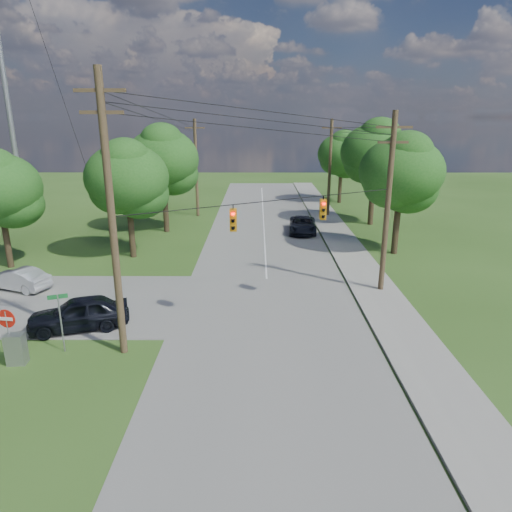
{
  "coord_description": "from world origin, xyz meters",
  "views": [
    {
      "loc": [
        1.42,
        -17.97,
        10.12
      ],
      "look_at": [
        1.33,
        5.0,
        3.12
      ],
      "focal_mm": 32.0,
      "sensor_mm": 36.0,
      "label": 1
    }
  ],
  "objects_px": {
    "pole_ne": "(388,202)",
    "car_cross_silver": "(18,279)",
    "pole_sw": "(112,216)",
    "car_main_north": "(303,225)",
    "control_cabinet": "(16,349)",
    "pole_north_w": "(196,167)",
    "car_cross_dark": "(79,313)",
    "pole_north_e": "(330,167)",
    "do_not_enter_sign": "(7,325)"
  },
  "relations": [
    {
      "from": "pole_north_e",
      "to": "do_not_enter_sign",
      "type": "height_order",
      "value": "pole_north_e"
    },
    {
      "from": "pole_north_e",
      "to": "car_main_north",
      "type": "relative_size",
      "value": 1.96
    },
    {
      "from": "car_cross_silver",
      "to": "control_cabinet",
      "type": "relative_size",
      "value": 2.93
    },
    {
      "from": "pole_north_w",
      "to": "control_cabinet",
      "type": "bearing_deg",
      "value": -97.18
    },
    {
      "from": "pole_north_e",
      "to": "car_main_north",
      "type": "xyz_separation_m",
      "value": [
        -3.4,
        -7.48,
        -4.39
      ]
    },
    {
      "from": "pole_sw",
      "to": "pole_ne",
      "type": "relative_size",
      "value": 1.14
    },
    {
      "from": "car_main_north",
      "to": "control_cabinet",
      "type": "height_order",
      "value": "car_main_north"
    },
    {
      "from": "pole_north_w",
      "to": "car_cross_silver",
      "type": "bearing_deg",
      "value": -110.46
    },
    {
      "from": "pole_sw",
      "to": "car_main_north",
      "type": "distance_m",
      "value": 24.93
    },
    {
      "from": "control_cabinet",
      "to": "pole_ne",
      "type": "bearing_deg",
      "value": 21.43
    },
    {
      "from": "control_cabinet",
      "to": "do_not_enter_sign",
      "type": "xyz_separation_m",
      "value": [
        -0.22,
        0.04,
        1.12
      ]
    },
    {
      "from": "car_cross_dark",
      "to": "do_not_enter_sign",
      "type": "relative_size",
      "value": 1.92
    },
    {
      "from": "pole_ne",
      "to": "pole_north_e",
      "type": "distance_m",
      "value": 22.0
    },
    {
      "from": "car_cross_silver",
      "to": "car_main_north",
      "type": "height_order",
      "value": "car_main_north"
    },
    {
      "from": "pole_north_w",
      "to": "car_main_north",
      "type": "height_order",
      "value": "pole_north_w"
    },
    {
      "from": "pole_ne",
      "to": "pole_north_e",
      "type": "height_order",
      "value": "pole_ne"
    },
    {
      "from": "car_main_north",
      "to": "do_not_enter_sign",
      "type": "relative_size",
      "value": 2.05
    },
    {
      "from": "pole_north_w",
      "to": "control_cabinet",
      "type": "height_order",
      "value": "pole_north_w"
    },
    {
      "from": "car_main_north",
      "to": "control_cabinet",
      "type": "bearing_deg",
      "value": -117.72
    },
    {
      "from": "pole_sw",
      "to": "pole_ne",
      "type": "xyz_separation_m",
      "value": [
        13.5,
        7.6,
        -0.76
      ]
    },
    {
      "from": "pole_north_e",
      "to": "do_not_enter_sign",
      "type": "relative_size",
      "value": 4.01
    },
    {
      "from": "pole_ne",
      "to": "control_cabinet",
      "type": "bearing_deg",
      "value": -154.04
    },
    {
      "from": "car_cross_dark",
      "to": "car_cross_silver",
      "type": "bearing_deg",
      "value": -150.24
    },
    {
      "from": "pole_sw",
      "to": "car_cross_silver",
      "type": "height_order",
      "value": "pole_sw"
    },
    {
      "from": "car_cross_dark",
      "to": "control_cabinet",
      "type": "distance_m",
      "value": 3.64
    },
    {
      "from": "control_cabinet",
      "to": "do_not_enter_sign",
      "type": "distance_m",
      "value": 1.14
    },
    {
      "from": "car_main_north",
      "to": "pole_north_e",
      "type": "bearing_deg",
      "value": 69.61
    },
    {
      "from": "car_cross_silver",
      "to": "control_cabinet",
      "type": "height_order",
      "value": "control_cabinet"
    },
    {
      "from": "car_main_north",
      "to": "do_not_enter_sign",
      "type": "distance_m",
      "value": 27.36
    },
    {
      "from": "pole_ne",
      "to": "car_cross_silver",
      "type": "relative_size",
      "value": 2.6
    },
    {
      "from": "pole_ne",
      "to": "car_cross_silver",
      "type": "bearing_deg",
      "value": 179.77
    },
    {
      "from": "pole_north_e",
      "to": "pole_ne",
      "type": "bearing_deg",
      "value": -90.0
    },
    {
      "from": "pole_ne",
      "to": "car_main_north",
      "type": "height_order",
      "value": "pole_ne"
    },
    {
      "from": "pole_north_w",
      "to": "control_cabinet",
      "type": "xyz_separation_m",
      "value": [
        -3.86,
        -30.65,
        -4.44
      ]
    },
    {
      "from": "pole_ne",
      "to": "control_cabinet",
      "type": "height_order",
      "value": "pole_ne"
    },
    {
      "from": "car_cross_dark",
      "to": "car_cross_silver",
      "type": "distance_m",
      "value": 7.88
    },
    {
      "from": "pole_north_w",
      "to": "do_not_enter_sign",
      "type": "xyz_separation_m",
      "value": [
        -4.08,
        -30.61,
        -3.32
      ]
    },
    {
      "from": "pole_ne",
      "to": "do_not_enter_sign",
      "type": "relative_size",
      "value": 4.21
    },
    {
      "from": "pole_sw",
      "to": "pole_ne",
      "type": "distance_m",
      "value": 15.51
    },
    {
      "from": "pole_sw",
      "to": "car_cross_silver",
      "type": "distance_m",
      "value": 12.78
    },
    {
      "from": "pole_north_e",
      "to": "car_main_north",
      "type": "distance_m",
      "value": 9.31
    },
    {
      "from": "pole_north_w",
      "to": "car_cross_silver",
      "type": "height_order",
      "value": "pole_north_w"
    },
    {
      "from": "pole_ne",
      "to": "car_cross_dark",
      "type": "relative_size",
      "value": 2.2
    },
    {
      "from": "car_cross_dark",
      "to": "do_not_enter_sign",
      "type": "height_order",
      "value": "do_not_enter_sign"
    },
    {
      "from": "car_cross_silver",
      "to": "car_main_north",
      "type": "xyz_separation_m",
      "value": [
        18.68,
        14.43,
        0.04
      ]
    },
    {
      "from": "car_main_north",
      "to": "control_cabinet",
      "type": "relative_size",
      "value": 3.71
    },
    {
      "from": "control_cabinet",
      "to": "car_cross_silver",
      "type": "bearing_deg",
      "value": 111.76
    },
    {
      "from": "car_cross_dark",
      "to": "control_cabinet",
      "type": "relative_size",
      "value": 3.47
    },
    {
      "from": "pole_sw",
      "to": "control_cabinet",
      "type": "distance_m",
      "value": 7.07
    },
    {
      "from": "pole_sw",
      "to": "car_cross_dark",
      "type": "distance_m",
      "value": 6.5
    }
  ]
}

